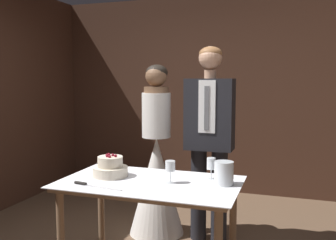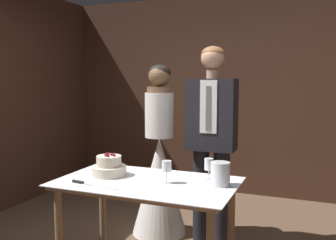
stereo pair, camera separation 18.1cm
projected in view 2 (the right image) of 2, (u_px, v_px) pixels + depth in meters
name	position (u px, v px, depth m)	size (l,w,h in m)	color
wall_back	(217.00, 95.00, 5.11)	(4.42, 0.12, 2.64)	#472B1E
cake_table	(147.00, 193.00, 2.80)	(1.34, 0.79, 0.77)	#8E6B4C
tiered_cake	(109.00, 167.00, 2.96)	(0.27, 0.27, 0.18)	beige
cake_knife	(85.00, 183.00, 2.70)	(0.40, 0.08, 0.02)	silver
wine_glass_near	(167.00, 167.00, 2.73)	(0.07, 0.07, 0.17)	silver
wine_glass_middle	(209.00, 165.00, 2.82)	(0.07, 0.07, 0.17)	silver
hurricane_candle	(220.00, 174.00, 2.67)	(0.14, 0.14, 0.17)	silver
bride	(159.00, 172.00, 3.70)	(0.54, 0.54, 1.67)	white
groom	(212.00, 133.00, 3.46)	(0.44, 0.25, 1.83)	black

